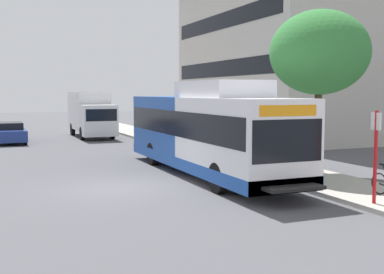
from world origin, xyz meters
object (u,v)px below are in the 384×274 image
(street_tree_near_stop, at_px, (319,53))
(parked_car_far_lane, at_px, (11,133))
(bus_stop_sign_pole, at_px, (376,150))
(box_truck_background, at_px, (91,113))
(transit_bus, at_px, (206,132))

(street_tree_near_stop, bearing_deg, parked_car_far_lane, 120.30)
(bus_stop_sign_pole, xyz_separation_m, parked_car_far_lane, (-8.61, 23.03, -0.99))
(parked_car_far_lane, bearing_deg, box_truck_background, 22.66)
(box_truck_background, bearing_deg, street_tree_near_stop, -76.57)
(box_truck_background, bearing_deg, bus_stop_sign_pole, -83.31)
(street_tree_near_stop, relative_size, parked_car_far_lane, 1.38)
(transit_bus, relative_size, box_truck_background, 1.75)
(transit_bus, relative_size, street_tree_near_stop, 1.97)
(transit_bus, height_order, street_tree_near_stop, street_tree_near_stop)
(transit_bus, bearing_deg, parked_car_far_lane, 112.40)
(street_tree_near_stop, relative_size, box_truck_background, 0.89)
(transit_bus, relative_size, bus_stop_sign_pole, 4.71)
(parked_car_far_lane, height_order, box_truck_background, box_truck_background)
(street_tree_near_stop, xyz_separation_m, box_truck_background, (-4.84, 20.28, -3.00))
(street_tree_near_stop, distance_m, parked_car_far_lane, 21.16)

